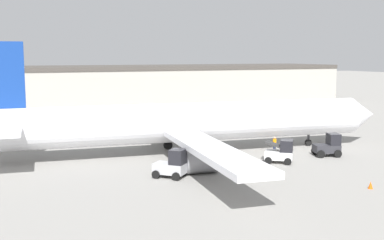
% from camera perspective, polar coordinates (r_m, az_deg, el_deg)
% --- Properties ---
extents(ground_plane, '(400.00, 400.00, 0.00)m').
position_cam_1_polar(ground_plane, '(48.52, 0.00, -3.94)').
color(ground_plane, gray).
extents(terminal_building, '(96.17, 18.25, 7.76)m').
position_cam_1_polar(terminal_building, '(95.17, -9.70, 4.01)').
color(terminal_building, '#ADA89E').
rests_on(terminal_building, ground_plane).
extents(airplane, '(44.36, 39.74, 10.98)m').
position_cam_1_polar(airplane, '(47.71, -1.12, -0.37)').
color(airplane, white).
rests_on(airplane, ground_plane).
extents(ground_crew_worker, '(0.36, 0.36, 1.64)m').
position_cam_1_polar(ground_crew_worker, '(49.33, 9.76, -2.83)').
color(ground_crew_worker, '#1E2338').
rests_on(ground_crew_worker, ground_plane).
extents(baggage_tug, '(2.92, 2.93, 2.35)m').
position_cam_1_polar(baggage_tug, '(38.74, -2.35, -5.35)').
color(baggage_tug, '#B2B2B7').
rests_on(baggage_tug, ground_plane).
extents(belt_loader_truck, '(3.09, 3.02, 2.14)m').
position_cam_1_polar(belt_loader_truck, '(44.81, 10.52, -3.74)').
color(belt_loader_truck, silver).
rests_on(belt_loader_truck, ground_plane).
extents(pushback_tug, '(2.88, 2.48, 2.22)m').
position_cam_1_polar(pushback_tug, '(48.79, 15.89, -2.98)').
color(pushback_tug, '#2D2D33').
rests_on(pushback_tug, ground_plane).
extents(safety_cone_near, '(0.36, 0.36, 0.55)m').
position_cam_1_polar(safety_cone_near, '(38.09, 20.40, -7.25)').
color(safety_cone_near, '#EF590F').
rests_on(safety_cone_near, ground_plane).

